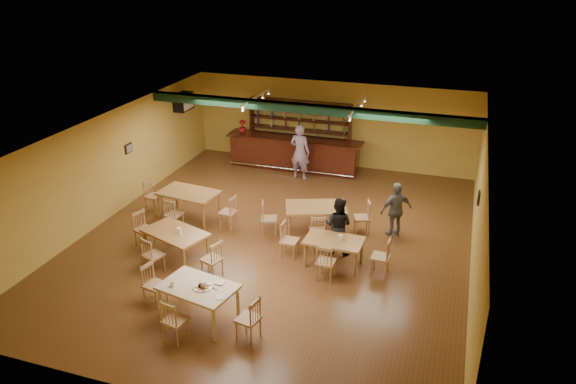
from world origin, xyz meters
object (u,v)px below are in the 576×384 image
(near_table, at_px, (199,303))
(patron_right_a, at_px, (338,225))
(patron_bar, at_px, (300,152))
(dining_table_a, at_px, (189,205))
(dining_table_d, at_px, (334,252))
(dining_table_b, at_px, (316,220))
(dining_table_c, at_px, (176,246))
(bar_counter, at_px, (294,153))

(near_table, height_order, patron_right_a, patron_right_a)
(patron_bar, bearing_deg, patron_right_a, 125.34)
(patron_bar, height_order, patron_right_a, patron_bar)
(dining_table_a, height_order, dining_table_d, dining_table_a)
(dining_table_d, bearing_deg, patron_bar, 117.45)
(dining_table_b, height_order, near_table, near_table)
(patron_bar, bearing_deg, near_table, 99.51)
(dining_table_c, xyz_separation_m, near_table, (1.64, -2.02, 0.02))
(dining_table_a, distance_m, dining_table_b, 3.69)
(dining_table_c, relative_size, patron_bar, 0.83)
(dining_table_a, xyz_separation_m, dining_table_b, (3.68, 0.25, -0.01))
(dining_table_d, height_order, patron_right_a, patron_right_a)
(dining_table_a, height_order, patron_right_a, patron_right_a)
(bar_counter, xyz_separation_m, dining_table_c, (-0.86, -6.92, -0.17))
(dining_table_a, height_order, dining_table_b, dining_table_a)
(dining_table_c, relative_size, dining_table_d, 1.12)
(patron_right_a, bearing_deg, dining_table_d, 102.43)
(dining_table_d, xyz_separation_m, patron_right_a, (-0.06, 0.66, 0.40))
(dining_table_b, distance_m, dining_table_d, 1.69)
(bar_counter, xyz_separation_m, patron_bar, (0.46, -0.83, 0.38))
(bar_counter, relative_size, dining_table_b, 2.95)
(bar_counter, distance_m, near_table, 8.98)
(dining_table_c, distance_m, patron_bar, 6.26)
(bar_counter, xyz_separation_m, near_table, (0.78, -8.95, -0.15))
(dining_table_c, bearing_deg, patron_bar, 97.22)
(near_table, xyz_separation_m, patron_bar, (-0.32, 8.12, 0.54))
(bar_counter, bearing_deg, dining_table_b, -65.54)
(dining_table_d, bearing_deg, dining_table_b, 122.57)
(dining_table_d, distance_m, patron_right_a, 0.77)
(patron_bar, distance_m, patron_right_a, 5.06)
(dining_table_b, distance_m, near_table, 4.64)
(dining_table_c, distance_m, dining_table_d, 3.89)
(dining_table_a, relative_size, dining_table_d, 1.19)
(dining_table_c, height_order, dining_table_d, dining_table_c)
(dining_table_b, xyz_separation_m, patron_bar, (-1.58, 3.66, 0.54))
(dining_table_a, bearing_deg, dining_table_c, -63.51)
(bar_counter, distance_m, dining_table_d, 6.61)
(bar_counter, distance_m, dining_table_a, 5.01)
(dining_table_d, distance_m, near_table, 3.68)
(dining_table_c, relative_size, patron_right_a, 1.05)
(dining_table_d, bearing_deg, bar_counter, 117.98)
(dining_table_c, height_order, patron_bar, patron_bar)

